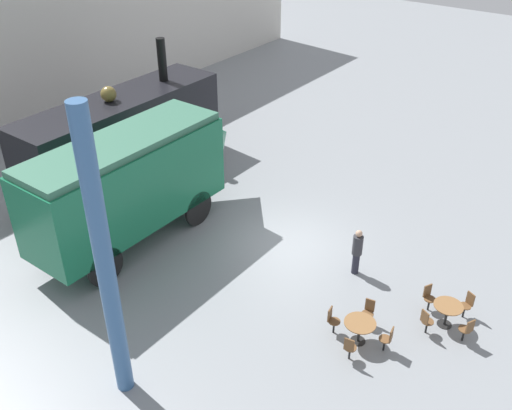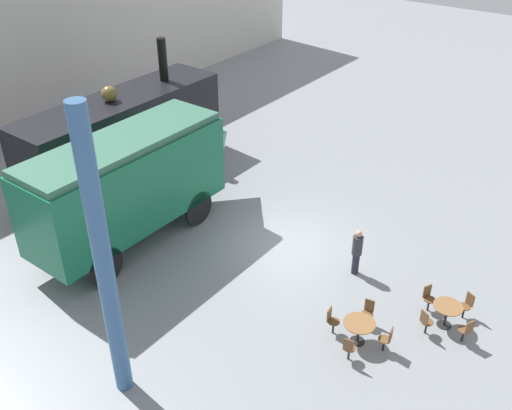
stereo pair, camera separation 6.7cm
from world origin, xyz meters
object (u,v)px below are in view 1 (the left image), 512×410
Objects in this scene: streamlined_locomotive at (140,175)px; visitor_person at (357,250)px; cafe_table_near at (360,326)px; cafe_table_mid at (448,310)px; cafe_chair_0 at (332,319)px; steam_locomotive at (123,130)px.

streamlined_locomotive is 5.36× the size of visitor_person.
cafe_table_mid is (2.17, -1.75, 0.01)m from cafe_table_near.
cafe_chair_0 reaches higher than cafe_table_mid.
steam_locomotive is at bearing 76.98° from cafe_table_near.
steam_locomotive reaches higher than cafe_table_near.
cafe_chair_0 is (-0.37, -8.15, -1.92)m from streamlined_locomotive.
steam_locomotive is 11.04× the size of cafe_table_mid.
cafe_table_near is (-0.24, -8.97, -1.84)m from streamlined_locomotive.
visitor_person reaches higher than cafe_chair_0.
steam_locomotive is 14.86m from cafe_table_mid.
cafe_table_near is 0.54× the size of visitor_person.
visitor_person is (2.77, 1.61, 0.34)m from cafe_table_near.
cafe_table_near is at bearing 0.00° from cafe_chair_0.
cafe_table_near is at bearing -91.54° from streamlined_locomotive.
visitor_person is (-0.24, -11.40, -1.14)m from steam_locomotive.
streamlined_locomotive is 8.38m from cafe_chair_0.
streamlined_locomotive is at bearing 168.10° from cafe_chair_0.
steam_locomotive reaches higher than streamlined_locomotive.
cafe_table_near is (-3.01, -13.02, -1.48)m from steam_locomotive.
cafe_chair_0 is at bearing 99.27° from cafe_table_near.
steam_locomotive is 5.59× the size of visitor_person.
visitor_person reaches higher than cafe_table_mid.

